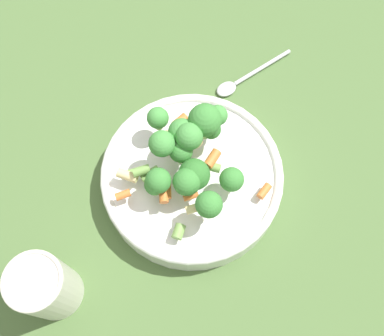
% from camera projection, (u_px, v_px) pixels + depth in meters
% --- Properties ---
extents(ground_plane, '(3.00, 3.00, 0.00)m').
position_uv_depth(ground_plane, '(192.00, 184.00, 0.70)').
color(ground_plane, '#4C6B38').
extents(bowl, '(0.27, 0.27, 0.05)m').
position_uv_depth(bowl, '(192.00, 177.00, 0.67)').
color(bowl, white).
rests_on(bowl, ground_plane).
extents(pasta_salad, '(0.22, 0.19, 0.09)m').
position_uv_depth(pasta_salad, '(188.00, 155.00, 0.61)').
color(pasta_salad, '#8CB766').
rests_on(pasta_salad, bowl).
extents(cup, '(0.08, 0.08, 0.11)m').
position_uv_depth(cup, '(45.00, 287.00, 0.58)').
color(cup, silver).
rests_on(cup, ground_plane).
extents(spoon, '(0.15, 0.08, 0.01)m').
position_uv_depth(spoon, '(240.00, 80.00, 0.77)').
color(spoon, silver).
rests_on(spoon, ground_plane).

